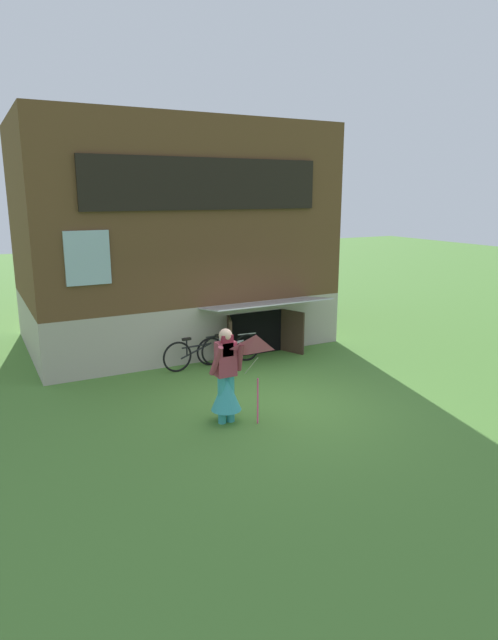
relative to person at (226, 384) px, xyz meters
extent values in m
plane|color=#4C7F33|center=(1.13, 0.33, -0.70)|extent=(60.00, 60.00, 0.00)
cube|color=#ADA393|center=(1.13, 5.70, -0.05)|extent=(7.37, 4.74, 1.31)
cube|color=brown|center=(1.13, 5.70, 2.71)|extent=(7.37, 4.74, 4.21)
cube|color=black|center=(1.13, 3.29, 3.34)|extent=(5.49, 0.08, 1.11)
cube|color=#9EB7C6|center=(1.13, 3.31, 3.34)|extent=(5.33, 0.04, 0.99)
cube|color=#9EB7C6|center=(-1.51, 3.30, 1.87)|extent=(0.90, 0.06, 1.10)
cube|color=black|center=(2.37, 3.32, -0.18)|extent=(1.40, 0.03, 1.05)
cube|color=#3D2B1E|center=(1.52, 3.03, -0.18)|extent=(0.30, 0.68, 1.05)
cube|color=#3D2B1E|center=(3.22, 3.03, -0.18)|extent=(0.32, 0.67, 1.05)
cube|color=#B2B2B7|center=(2.37, 2.78, 0.66)|extent=(2.99, 1.09, 0.18)
cylinder|color=teal|center=(-0.08, 0.00, -0.28)|extent=(0.14, 0.14, 0.84)
cylinder|color=teal|center=(0.08, 0.00, -0.28)|extent=(0.14, 0.14, 0.84)
cone|color=teal|center=(0.00, 0.00, -0.16)|extent=(0.52, 0.52, 0.63)
cube|color=#993847|center=(0.00, 0.00, 0.44)|extent=(0.34, 0.20, 0.59)
cylinder|color=#993847|center=(-0.22, -0.10, 0.47)|extent=(0.17, 0.33, 0.55)
cylinder|color=#993847|center=(0.22, -0.10, 0.47)|extent=(0.17, 0.33, 0.55)
cube|color=maroon|center=(0.00, -0.06, 0.68)|extent=(0.20, 0.08, 0.36)
sphere|color=#D8AD8E|center=(0.00, 0.00, 0.85)|extent=(0.23, 0.23, 0.23)
pyramid|color=#E54C7F|center=(0.31, -0.49, 0.60)|extent=(0.81, 0.64, 0.49)
cylinder|color=beige|center=(0.35, -0.25, 0.33)|extent=(0.01, 0.47, 0.43)
cylinder|color=#E54C7F|center=(0.45, -0.30, -0.29)|extent=(0.03, 0.03, 0.81)
torus|color=black|center=(1.92, 2.92, -0.37)|extent=(0.66, 0.11, 0.66)
torus|color=black|center=(1.03, 3.01, -0.37)|extent=(0.66, 0.11, 0.66)
cylinder|color=#ADAFB5|center=(1.47, 2.97, -0.20)|extent=(0.67, 0.10, 0.04)
cylinder|color=#ADAFB5|center=(1.47, 2.97, -0.31)|extent=(0.73, 0.11, 0.27)
cylinder|color=#ADAFB5|center=(1.25, 2.99, -0.20)|extent=(0.04, 0.04, 0.37)
cube|color=black|center=(1.25, 2.99, -0.02)|extent=(0.20, 0.08, 0.05)
cylinder|color=#ADAFB5|center=(1.92, 2.92, -0.05)|extent=(0.44, 0.07, 0.03)
torus|color=black|center=(1.13, 2.99, -0.36)|extent=(0.69, 0.10, 0.69)
torus|color=black|center=(0.20, 2.92, -0.36)|extent=(0.69, 0.10, 0.69)
cylinder|color=black|center=(0.66, 2.96, -0.18)|extent=(0.70, 0.09, 0.04)
cylinder|color=black|center=(0.66, 2.96, -0.29)|extent=(0.77, 0.10, 0.28)
cylinder|color=black|center=(0.43, 2.94, -0.18)|extent=(0.04, 0.04, 0.39)
cube|color=black|center=(0.43, 2.94, 0.01)|extent=(0.20, 0.08, 0.05)
cylinder|color=black|center=(1.13, 2.99, -0.02)|extent=(0.44, 0.06, 0.03)
camera|label=1|loc=(-3.67, -7.80, 3.15)|focal=30.20mm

